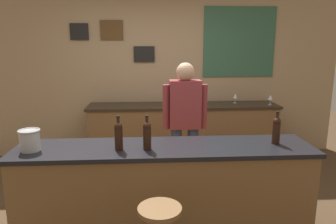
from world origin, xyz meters
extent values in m
plane|color=#4C3823|center=(0.00, 0.00, 0.00)|extent=(10.00, 10.00, 0.00)
cube|color=tan|center=(0.00, 2.03, 1.40)|extent=(6.00, 0.06, 2.80)
cube|color=black|center=(-1.20, 1.99, 2.01)|extent=(0.28, 0.02, 0.25)
cube|color=brown|center=(-0.70, 1.99, 2.03)|extent=(0.35, 0.02, 0.30)
cube|color=black|center=(-0.20, 1.99, 1.66)|extent=(0.33, 0.02, 0.25)
cube|color=#38664C|center=(1.34, 1.99, 1.85)|extent=(1.16, 0.02, 1.11)
cube|color=brown|center=(0.00, -0.40, 0.44)|extent=(2.64, 0.57, 0.88)
cube|color=black|center=(0.00, -0.40, 0.90)|extent=(2.69, 0.60, 0.04)
cube|color=brown|center=(0.40, 1.65, 0.43)|extent=(2.89, 0.53, 0.86)
cube|color=#2D2319|center=(0.40, 1.65, 0.88)|extent=(2.95, 0.56, 0.04)
cylinder|color=#384766|center=(0.38, 0.45, 0.43)|extent=(0.13, 0.13, 0.86)
cylinder|color=#384766|center=(0.18, 0.45, 0.43)|extent=(0.13, 0.13, 0.86)
cube|color=maroon|center=(0.28, 0.45, 1.14)|extent=(0.36, 0.20, 0.56)
sphere|color=tan|center=(0.28, 0.45, 1.51)|extent=(0.21, 0.21, 0.21)
cylinder|color=maroon|center=(0.50, 0.45, 1.11)|extent=(0.08, 0.08, 0.52)
cylinder|color=maroon|center=(0.06, 0.45, 1.11)|extent=(0.08, 0.08, 0.52)
cylinder|color=brown|center=(-0.07, -1.05, 0.66)|extent=(0.32, 0.32, 0.03)
cylinder|color=black|center=(-0.40, -0.47, 1.02)|extent=(0.07, 0.07, 0.20)
sphere|color=black|center=(-0.40, -0.47, 1.13)|extent=(0.07, 0.07, 0.07)
cylinder|color=black|center=(-0.40, -0.47, 1.17)|extent=(0.03, 0.03, 0.09)
cylinder|color=black|center=(-0.40, -0.47, 1.22)|extent=(0.03, 0.03, 0.02)
cylinder|color=black|center=(-0.16, -0.48, 1.02)|extent=(0.07, 0.07, 0.20)
sphere|color=black|center=(-0.16, -0.48, 1.13)|extent=(0.07, 0.07, 0.07)
cylinder|color=black|center=(-0.16, -0.48, 1.17)|extent=(0.03, 0.03, 0.09)
cylinder|color=black|center=(-0.16, -0.48, 1.22)|extent=(0.03, 0.03, 0.02)
cylinder|color=black|center=(1.03, -0.39, 1.02)|extent=(0.07, 0.07, 0.20)
sphere|color=black|center=(1.03, -0.39, 1.13)|extent=(0.07, 0.07, 0.07)
cylinder|color=black|center=(1.03, -0.39, 1.17)|extent=(0.03, 0.03, 0.09)
cylinder|color=black|center=(1.03, -0.39, 1.22)|extent=(0.03, 0.03, 0.02)
cylinder|color=#B7BABF|center=(-1.17, -0.44, 1.01)|extent=(0.17, 0.17, 0.18)
torus|color=#B7BABF|center=(-1.17, -0.44, 1.10)|extent=(0.19, 0.19, 0.02)
cylinder|color=silver|center=(0.67, 1.60, 0.90)|extent=(0.06, 0.06, 0.00)
cylinder|color=silver|center=(0.67, 1.60, 0.94)|extent=(0.01, 0.01, 0.07)
cone|color=silver|center=(0.67, 1.60, 1.02)|extent=(0.07, 0.07, 0.08)
cylinder|color=silver|center=(1.24, 1.74, 0.90)|extent=(0.06, 0.06, 0.00)
cylinder|color=silver|center=(1.24, 1.74, 0.94)|extent=(0.01, 0.01, 0.07)
cone|color=silver|center=(1.24, 1.74, 1.02)|extent=(0.07, 0.07, 0.08)
cylinder|color=silver|center=(1.74, 1.57, 0.90)|extent=(0.06, 0.06, 0.00)
cylinder|color=silver|center=(1.74, 1.57, 0.94)|extent=(0.01, 0.01, 0.07)
cone|color=silver|center=(1.74, 1.57, 1.02)|extent=(0.07, 0.07, 0.08)
cylinder|color=silver|center=(0.17, 1.58, 0.95)|extent=(0.08, 0.08, 0.09)
torus|color=silver|center=(0.23, 1.58, 0.95)|extent=(0.06, 0.01, 0.06)
camera|label=1|loc=(-0.14, -3.09, 1.83)|focal=33.38mm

